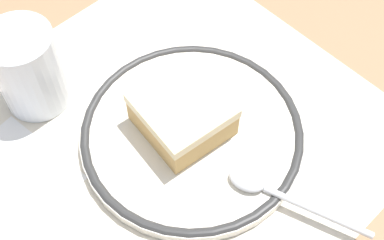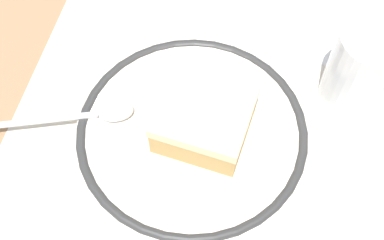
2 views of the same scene
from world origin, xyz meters
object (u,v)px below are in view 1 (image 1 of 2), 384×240
cake_slice (182,114)px  spoon (269,189)px  napkin (9,179)px  cup (30,73)px  plate (192,133)px

cake_slice → spoon: (-0.11, -0.01, -0.02)m
cake_slice → napkin: 0.18m
spoon → cup: cup is taller
plate → cake_slice: size_ratio=2.47×
spoon → napkin: size_ratio=1.20×
napkin → cake_slice: bearing=-115.3°
spoon → napkin: (0.18, 0.17, -0.02)m
cake_slice → spoon: cake_slice is taller
plate → napkin: plate is taller
cup → napkin: 0.11m
cake_slice → cup: 0.16m
cake_slice → spoon: 0.11m
spoon → cake_slice: bearing=4.3°
spoon → cup: size_ratio=1.46×
plate → cup: bearing=29.0°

